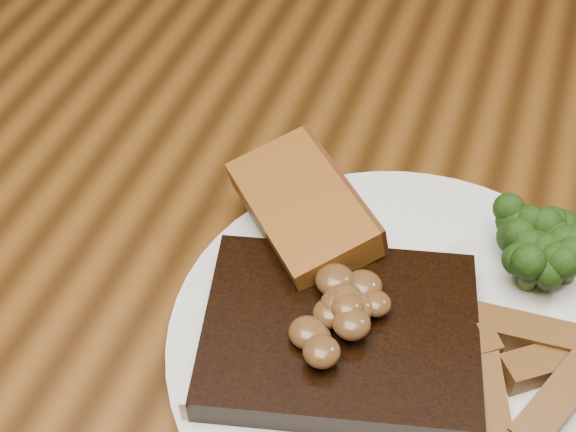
% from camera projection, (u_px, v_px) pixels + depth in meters
% --- Properties ---
extents(dining_table, '(1.60, 0.90, 0.75)m').
position_uv_depth(dining_table, '(299.00, 338.00, 0.60)').
color(dining_table, '#553211').
rests_on(dining_table, ground).
extents(chair_far, '(0.52, 0.52, 0.89)m').
position_uv_depth(chair_far, '(392.00, 88.00, 1.08)').
color(chair_far, black).
rests_on(chair_far, ground).
extents(plate, '(0.32, 0.32, 0.01)m').
position_uv_depth(plate, '(407.00, 349.00, 0.48)').
color(plate, silver).
rests_on(plate, dining_table).
extents(steak, '(0.18, 0.15, 0.02)m').
position_uv_depth(steak, '(340.00, 335.00, 0.46)').
color(steak, black).
rests_on(steak, plate).
extents(steak_bone, '(0.14, 0.04, 0.02)m').
position_uv_depth(steak_bone, '(311.00, 417.00, 0.43)').
color(steak_bone, beige).
rests_on(steak_bone, plate).
extents(mushroom_pile, '(0.06, 0.06, 0.03)m').
position_uv_depth(mushroom_pile, '(345.00, 305.00, 0.45)').
color(mushroom_pile, '#54361A').
rests_on(mushroom_pile, steak).
extents(garlic_bread, '(0.12, 0.12, 0.02)m').
position_uv_depth(garlic_bread, '(301.00, 229.00, 0.52)').
color(garlic_bread, brown).
rests_on(garlic_bread, plate).
extents(potato_wedges, '(0.10, 0.10, 0.02)m').
position_uv_depth(potato_wedges, '(506.00, 389.00, 0.44)').
color(potato_wedges, brown).
rests_on(potato_wedges, plate).
extents(broccoli_cluster, '(0.07, 0.07, 0.04)m').
position_uv_depth(broccoli_cluster, '(540.00, 257.00, 0.49)').
color(broccoli_cluster, '#1D390D').
rests_on(broccoli_cluster, plate).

